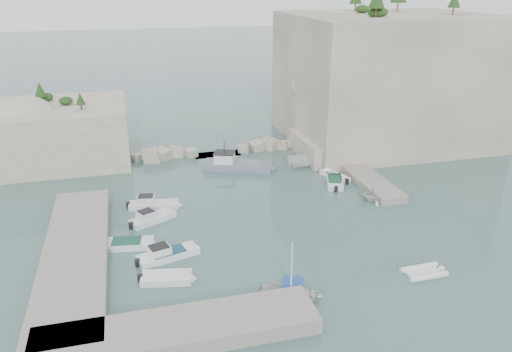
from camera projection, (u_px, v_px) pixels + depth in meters
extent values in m
plane|color=#466A67|center=(273.00, 230.00, 45.52)|extent=(400.00, 400.00, 0.00)
cube|color=beige|center=(386.00, 79.00, 68.50)|extent=(26.00, 22.00, 17.00)
cube|color=beige|center=(329.00, 146.00, 64.31)|extent=(8.00, 10.00, 2.50)
cube|color=beige|center=(61.00, 133.00, 61.90)|extent=(16.00, 14.00, 7.00)
cube|color=#9E9689|center=(76.00, 255.00, 40.37)|extent=(5.00, 24.00, 1.10)
cube|color=#9E9689|center=(179.00, 331.00, 31.71)|extent=(18.00, 4.00, 1.10)
cube|color=#9E9689|center=(360.00, 173.00, 57.57)|extent=(3.00, 16.00, 0.80)
cube|color=beige|center=(217.00, 149.00, 64.77)|extent=(28.00, 3.00, 1.40)
imported|color=white|center=(291.00, 298.00, 35.85)|extent=(5.50, 4.88, 0.94)
imported|color=silver|center=(374.00, 201.00, 51.48)|extent=(3.85, 3.57, 1.67)
imported|color=white|center=(305.00, 166.00, 60.80)|extent=(4.71, 1.80, 1.82)
cylinder|color=white|center=(292.00, 267.00, 34.90)|extent=(0.10, 0.10, 4.20)
cone|color=#1E4219|center=(455.00, 0.00, 63.65)|extent=(1.57, 1.57, 1.96)
cone|color=#1E4219|center=(40.00, 90.00, 61.32)|extent=(1.40, 1.40, 1.75)
cone|color=#1E4219|center=(80.00, 99.00, 58.15)|extent=(1.12, 1.12, 1.40)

